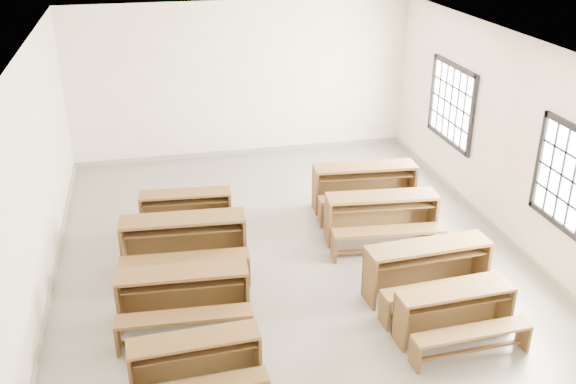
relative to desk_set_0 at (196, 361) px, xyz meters
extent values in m
plane|color=slate|center=(1.68, 2.78, -0.38)|extent=(8.50, 8.50, 0.00)
cube|color=silver|center=(1.68, 2.78, 2.80)|extent=(7.00, 8.50, 0.05)
cube|color=silver|center=(1.68, 7.00, 1.22)|extent=(7.00, 0.05, 3.20)
cube|color=silver|center=(1.68, -1.45, 1.22)|extent=(7.00, 0.05, 3.20)
cube|color=silver|center=(-1.80, 2.78, 1.22)|extent=(0.05, 8.50, 3.20)
cube|color=silver|center=(5.15, 2.78, 1.22)|extent=(0.05, 8.50, 3.20)
cube|color=gray|center=(1.68, 7.01, -0.33)|extent=(7.00, 0.04, 0.10)
cube|color=gray|center=(-1.80, 2.78, -0.33)|extent=(0.04, 8.50, 0.10)
cube|color=gray|center=(5.16, 2.78, -0.33)|extent=(0.04, 8.50, 0.10)
cube|color=white|center=(5.15, 0.98, 1.22)|extent=(0.02, 1.50, 1.30)
cube|color=black|center=(5.13, 0.98, 0.53)|extent=(0.06, 1.62, 0.08)
cube|color=black|center=(5.13, 1.77, 1.22)|extent=(0.06, 0.08, 1.46)
cube|color=white|center=(5.15, 4.58, 1.22)|extent=(0.02, 1.50, 1.30)
cube|color=black|center=(5.13, 4.58, 1.91)|extent=(0.06, 1.62, 0.08)
cube|color=black|center=(5.13, 4.58, 0.53)|extent=(0.06, 1.62, 0.08)
cube|color=black|center=(5.13, 3.79, 1.22)|extent=(0.06, 0.08, 1.46)
cube|color=black|center=(5.13, 5.37, 1.22)|extent=(0.06, 0.08, 1.46)
cube|color=brown|center=(0.00, 0.05, 0.25)|extent=(1.46, 0.41, 0.04)
cube|color=brown|center=(-0.01, 0.21, -0.07)|extent=(1.45, 0.09, 0.61)
cube|color=brown|center=(-0.71, 0.02, -0.07)|extent=(0.05, 0.36, 0.61)
cube|color=brown|center=(0.70, 0.07, -0.07)|extent=(0.05, 0.36, 0.61)
cube|color=brown|center=(0.00, 0.03, 0.13)|extent=(1.35, 0.32, 0.02)
cube|color=brown|center=(-0.03, 1.31, 0.34)|extent=(1.68, 0.52, 0.04)
cube|color=brown|center=(-0.02, 1.49, -0.03)|extent=(1.65, 0.15, 0.70)
cube|color=brown|center=(-0.83, 1.36, -0.03)|extent=(0.07, 0.42, 0.70)
cube|color=brown|center=(0.78, 1.26, -0.03)|extent=(0.07, 0.42, 0.70)
cube|color=brown|center=(-0.03, 1.29, 0.20)|extent=(1.55, 0.41, 0.02)
cube|color=brown|center=(-0.06, 0.80, 0.03)|extent=(1.67, 0.39, 0.04)
cube|color=brown|center=(-0.86, 0.85, -0.18)|extent=(0.06, 0.29, 0.39)
cube|color=brown|center=(0.74, 0.75, -0.18)|extent=(0.06, 0.29, 0.39)
cube|color=brown|center=(-0.06, 0.80, -0.28)|extent=(1.53, 0.15, 0.04)
cube|color=brown|center=(0.08, 2.66, 0.41)|extent=(1.83, 0.58, 0.05)
cube|color=brown|center=(0.10, 2.86, 0.00)|extent=(1.80, 0.17, 0.77)
cube|color=brown|center=(-0.79, 2.72, 0.00)|extent=(0.08, 0.45, 0.77)
cube|color=brown|center=(0.96, 2.60, 0.00)|extent=(0.08, 0.45, 0.77)
cube|color=brown|center=(0.08, 2.64, 0.25)|extent=(1.69, 0.45, 0.02)
cube|color=brown|center=(0.05, 2.11, 0.07)|extent=(1.82, 0.44, 0.05)
cube|color=brown|center=(-0.83, 2.17, -0.16)|extent=(0.07, 0.32, 0.43)
cube|color=brown|center=(0.92, 2.05, -0.16)|extent=(0.07, 0.32, 0.43)
cube|color=brown|center=(0.05, 2.11, -0.27)|extent=(1.67, 0.17, 0.05)
cube|color=brown|center=(0.20, 3.85, 0.26)|extent=(1.50, 0.49, 0.04)
cube|color=brown|center=(0.22, 4.02, -0.07)|extent=(1.47, 0.16, 0.63)
cube|color=brown|center=(-0.51, 3.91, -0.07)|extent=(0.07, 0.37, 0.63)
cube|color=brown|center=(0.92, 3.79, -0.07)|extent=(0.07, 0.37, 0.63)
cube|color=brown|center=(0.20, 3.84, 0.14)|extent=(1.38, 0.39, 0.02)
cube|color=brown|center=(0.17, 3.40, -0.01)|extent=(1.49, 0.38, 0.04)
cube|color=brown|center=(-0.55, 3.46, -0.20)|extent=(0.06, 0.26, 0.35)
cube|color=brown|center=(0.88, 3.34, -0.20)|extent=(0.06, 0.26, 0.35)
cube|color=brown|center=(0.17, 3.40, -0.29)|extent=(1.36, 0.16, 0.04)
cube|color=brown|center=(3.21, 0.26, 0.27)|extent=(1.49, 0.43, 0.04)
cube|color=brown|center=(3.20, 0.43, -0.07)|extent=(1.47, 0.10, 0.63)
cube|color=brown|center=(2.49, 0.23, -0.07)|extent=(0.05, 0.37, 0.63)
cube|color=brown|center=(3.92, 0.29, -0.07)|extent=(0.05, 0.37, 0.63)
cube|color=brown|center=(3.21, 0.24, 0.14)|extent=(1.37, 0.33, 0.02)
cube|color=brown|center=(3.22, -0.19, -0.01)|extent=(1.48, 0.32, 0.04)
cube|color=brown|center=(2.51, -0.22, -0.20)|extent=(0.05, 0.26, 0.35)
cube|color=brown|center=(3.94, -0.16, -0.20)|extent=(0.05, 0.26, 0.35)
cube|color=brown|center=(3.22, -0.19, -0.29)|extent=(1.36, 0.10, 0.04)
cube|color=brown|center=(3.26, 1.20, 0.37)|extent=(1.74, 0.52, 0.04)
cube|color=brown|center=(3.25, 1.39, -0.01)|extent=(1.72, 0.13, 0.73)
cube|color=brown|center=(2.42, 1.15, -0.01)|extent=(0.07, 0.43, 0.73)
cube|color=brown|center=(4.10, 1.24, -0.01)|extent=(0.07, 0.43, 0.73)
cube|color=brown|center=(3.26, 1.18, 0.22)|extent=(1.60, 0.41, 0.02)
cube|color=brown|center=(3.29, 0.67, 0.05)|extent=(1.73, 0.39, 0.04)
cube|color=brown|center=(2.45, 0.63, -0.18)|extent=(0.06, 0.30, 0.41)
cube|color=brown|center=(4.12, 0.72, -0.18)|extent=(0.06, 0.30, 0.41)
cube|color=brown|center=(3.29, 0.67, -0.27)|extent=(1.59, 0.14, 0.04)
cube|color=brown|center=(3.19, 2.80, 0.38)|extent=(1.78, 0.61, 0.04)
cube|color=brown|center=(3.21, 3.00, -0.01)|extent=(1.74, 0.22, 0.74)
cube|color=brown|center=(2.35, 2.89, -0.01)|extent=(0.09, 0.44, 0.74)
cube|color=brown|center=(4.04, 2.72, -0.01)|extent=(0.09, 0.44, 0.74)
cube|color=brown|center=(3.19, 2.78, 0.23)|extent=(1.63, 0.49, 0.02)
cube|color=brown|center=(3.14, 2.27, 0.06)|extent=(1.76, 0.48, 0.04)
cube|color=brown|center=(2.29, 2.36, -0.17)|extent=(0.07, 0.31, 0.41)
cube|color=brown|center=(3.98, 2.19, -0.17)|extent=(0.07, 0.31, 0.41)
cube|color=brown|center=(3.14, 2.27, -0.27)|extent=(1.61, 0.22, 0.04)
cube|color=brown|center=(3.31, 3.98, 0.40)|extent=(1.81, 0.60, 0.04)
cube|color=brown|center=(3.33, 4.17, 0.00)|extent=(1.78, 0.20, 0.76)
cube|color=brown|center=(2.45, 4.05, 0.00)|extent=(0.08, 0.45, 0.76)
cube|color=brown|center=(4.18, 3.90, 0.00)|extent=(0.08, 0.45, 0.76)
cube|color=brown|center=(3.31, 3.95, 0.24)|extent=(1.67, 0.48, 0.02)
cube|color=brown|center=(3.26, 3.43, 0.07)|extent=(1.80, 0.47, 0.04)
cube|color=brown|center=(2.40, 3.51, -0.17)|extent=(0.07, 0.31, 0.42)
cube|color=brown|center=(4.13, 3.35, -0.17)|extent=(0.07, 0.31, 0.42)
cube|color=brown|center=(3.26, 3.43, -0.27)|extent=(1.65, 0.20, 0.04)
camera|label=1|loc=(-0.26, -5.70, 4.64)|focal=40.00mm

